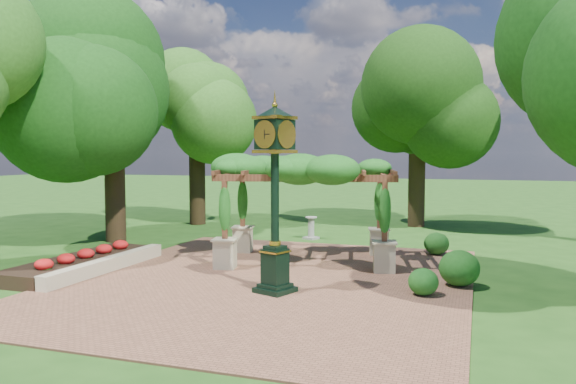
% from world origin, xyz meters
% --- Properties ---
extents(ground, '(120.00, 120.00, 0.00)m').
position_xyz_m(ground, '(0.00, 0.00, 0.00)').
color(ground, '#1E4714').
rests_on(ground, ground).
extents(brick_plaza, '(10.00, 12.00, 0.04)m').
position_xyz_m(brick_plaza, '(0.00, 1.00, 0.02)').
color(brick_plaza, brown).
rests_on(brick_plaza, ground).
extents(border_wall, '(0.35, 5.00, 0.40)m').
position_xyz_m(border_wall, '(-4.60, 0.50, 0.20)').
color(border_wall, '#C6B793').
rests_on(border_wall, ground).
extents(flower_bed, '(1.50, 5.00, 0.36)m').
position_xyz_m(flower_bed, '(-5.50, 0.50, 0.18)').
color(flower_bed, red).
rests_on(flower_bed, ground).
extents(pedestal_clock, '(1.12, 1.12, 4.42)m').
position_xyz_m(pedestal_clock, '(0.60, -0.21, 2.65)').
color(pedestal_clock, black).
rests_on(pedestal_clock, brick_plaza).
extents(pergola, '(5.73, 4.26, 3.24)m').
position_xyz_m(pergola, '(0.20, 3.68, 2.67)').
color(pergola, beige).
rests_on(pergola, brick_plaza).
extents(sundial, '(0.62, 0.62, 0.86)m').
position_xyz_m(sundial, '(-0.96, 8.08, 0.38)').
color(sundial, '#9A9A92').
rests_on(sundial, ground).
extents(shrub_front, '(0.69, 0.69, 0.62)m').
position_xyz_m(shrub_front, '(3.92, 0.61, 0.35)').
color(shrub_front, '#1D5B1A').
rests_on(shrub_front, brick_plaza).
extents(shrub_mid, '(1.30, 1.30, 0.88)m').
position_xyz_m(shrub_mid, '(4.67, 1.80, 0.48)').
color(shrub_mid, '#1B5317').
rests_on(shrub_mid, brick_plaza).
extents(shrub_back, '(1.03, 1.03, 0.71)m').
position_xyz_m(shrub_back, '(3.83, 6.00, 0.40)').
color(shrub_back, '#1F5819').
rests_on(shrub_back, brick_plaza).
extents(tree_west_near, '(5.64, 5.64, 8.47)m').
position_xyz_m(tree_west_near, '(-7.70, 5.20, 5.83)').
color(tree_west_near, '#322214').
rests_on(tree_west_near, ground).
extents(tree_west_far, '(4.30, 4.30, 8.36)m').
position_xyz_m(tree_west_far, '(-7.25, 10.76, 5.72)').
color(tree_west_far, black).
rests_on(tree_west_far, ground).
extents(tree_north, '(4.67, 4.67, 8.39)m').
position_xyz_m(tree_north, '(2.45, 13.17, 5.75)').
color(tree_north, '#382616').
rests_on(tree_north, ground).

